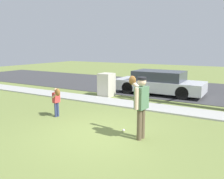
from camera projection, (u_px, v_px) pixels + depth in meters
The scene contains 8 objects.
ground_plane at pixel (146, 108), 9.89m from camera, with size 48.00×48.00×0.00m, color olive.
sidewalk_strip at pixel (147, 106), 9.97m from camera, with size 36.00×1.20×0.06m, color #A3A39E.
road_surface at pixel (179, 89), 14.22m from camera, with size 36.00×6.80×0.02m, color #38383A.
person_adult at pixel (140, 101), 6.39m from camera, with size 0.68×0.69×1.71m.
person_child at pixel (57, 98), 8.43m from camera, with size 0.46×0.46×1.08m.
baseball at pixel (124, 130), 7.11m from camera, with size 0.07×0.07×0.07m, color white.
utility_cabinet at pixel (106, 85), 12.05m from camera, with size 0.65×0.74×1.18m, color beige.
parked_sedan_silver at pixel (159, 83), 12.58m from camera, with size 4.60×1.80×1.23m.
Camera 1 is at (3.60, -5.51, 2.49)m, focal length 38.27 mm.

